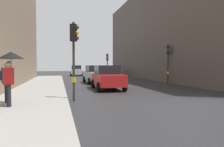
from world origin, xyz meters
The scene contains 12 objects.
ground_plane centered at (0.00, 0.00, 0.00)m, with size 120.00×120.00×0.00m, color #28282B.
sidewalk_kerb centered at (-6.82, 6.00, 0.08)m, with size 3.49×40.00×0.16m, color gray.
building_facade_right centered at (11.08, 17.15, 5.99)m, with size 12.00×33.79×11.97m, color #5B514C.
traffic_light_near_right centered at (-4.75, 2.05, 2.68)m, with size 0.45×0.34×3.88m.
traffic_light_mid_street centered at (4.77, 10.43, 2.61)m, with size 0.34×0.45×3.79m.
traffic_light_far_median centered at (0.72, 19.28, 2.30)m, with size 0.25×0.43×3.34m.
car_red_sedan centered at (-2.01, 6.84, 0.88)m, with size 2.05×4.21×1.76m.
car_silver_hatchback centered at (-1.98, 12.44, 0.88)m, with size 2.23×4.31×1.76m.
car_yellow_taxi centered at (2.11, 24.74, 0.88)m, with size 2.10×4.24×1.76m.
car_white_compact centered at (-2.58, 28.92, 0.88)m, with size 2.25×4.32×1.76m.
pedestrian_with_umbrella centered at (-7.32, 0.38, 1.84)m, with size 1.00×1.00×2.14m.
pedestrian_with_grey_backpack centered at (-7.70, 1.32, 1.16)m, with size 0.66×0.48×1.77m.
Camera 1 is at (-5.48, -8.83, 1.77)m, focal length 35.05 mm.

